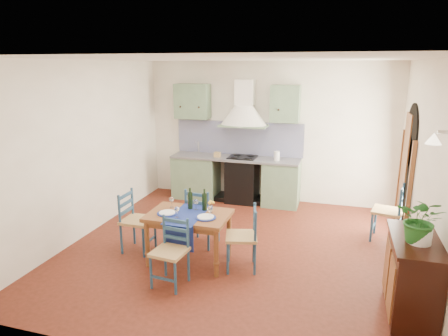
{
  "coord_description": "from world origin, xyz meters",
  "views": [
    {
      "loc": [
        1.42,
        -5.4,
        2.71
      ],
      "look_at": [
        -0.28,
        0.3,
        1.18
      ],
      "focal_mm": 32.0,
      "sensor_mm": 36.0,
      "label": 1
    }
  ],
  "objects_px": {
    "dining_table": "(189,219)",
    "sideboard": "(412,275)",
    "potted_plant": "(421,220)",
    "chair_near": "(171,252)"
  },
  "relations": [
    {
      "from": "dining_table",
      "to": "sideboard",
      "type": "relative_size",
      "value": 1.07
    },
    {
      "from": "dining_table",
      "to": "chair_near",
      "type": "distance_m",
      "value": 0.66
    },
    {
      "from": "sideboard",
      "to": "chair_near",
      "type": "bearing_deg",
      "value": -177.77
    },
    {
      "from": "dining_table",
      "to": "potted_plant",
      "type": "height_order",
      "value": "potted_plant"
    },
    {
      "from": "potted_plant",
      "to": "sideboard",
      "type": "bearing_deg",
      "value": 93.27
    },
    {
      "from": "chair_near",
      "to": "sideboard",
      "type": "xyz_separation_m",
      "value": [
        2.79,
        0.11,
        0.06
      ]
    },
    {
      "from": "dining_table",
      "to": "chair_near",
      "type": "height_order",
      "value": "dining_table"
    },
    {
      "from": "sideboard",
      "to": "potted_plant",
      "type": "relative_size",
      "value": 2.1
    },
    {
      "from": "chair_near",
      "to": "potted_plant",
      "type": "relative_size",
      "value": 1.72
    },
    {
      "from": "sideboard",
      "to": "dining_table",
      "type": "bearing_deg",
      "value": 169.34
    }
  ]
}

